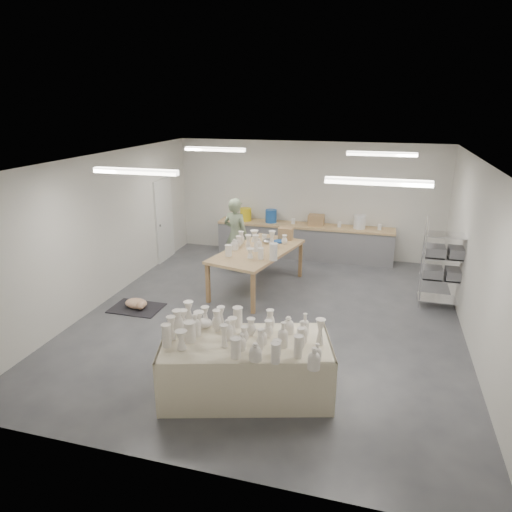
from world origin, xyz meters
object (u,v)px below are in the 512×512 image
(potter, at_px, (236,235))
(red_stool, at_px, (240,256))
(work_table, at_px, (259,249))
(drying_table, at_px, (245,365))

(potter, distance_m, red_stool, 0.68)
(work_table, distance_m, potter, 1.21)
(potter, height_order, red_stool, potter)
(drying_table, bearing_deg, potter, 93.20)
(drying_table, distance_m, red_stool, 5.26)
(work_table, relative_size, potter, 1.45)
(drying_table, bearing_deg, red_stool, 92.23)
(drying_table, height_order, potter, potter)
(potter, bearing_deg, work_table, 149.37)
(drying_table, xyz_separation_m, red_stool, (-1.65, 4.99, -0.18))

